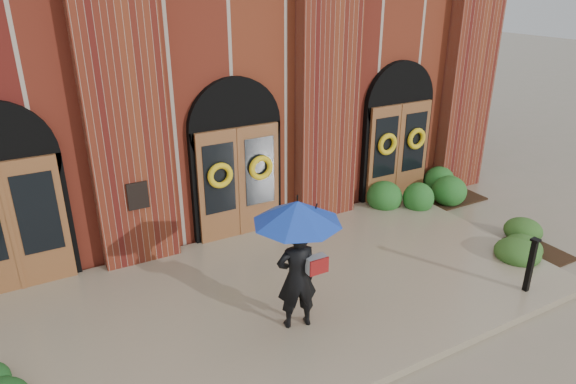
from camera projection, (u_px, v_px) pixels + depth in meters
ground at (301, 299)px, 9.61m from camera, size 90.00×90.00×0.00m
landing at (297, 291)px, 9.71m from camera, size 10.00×5.30×0.15m
church_building at (153, 52)px, 15.33m from camera, size 16.20×12.53×7.00m
man_with_umbrella at (297, 241)px, 8.06m from camera, size 1.70×1.70×2.28m
metal_post at (531, 264)px, 9.39m from camera, size 0.16×0.16×1.08m
hedge_wall_right at (428, 190)px, 13.58m from camera, size 2.88×1.15×0.74m
hedge_front_right at (527, 244)px, 11.05m from camera, size 1.43×1.23×0.51m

